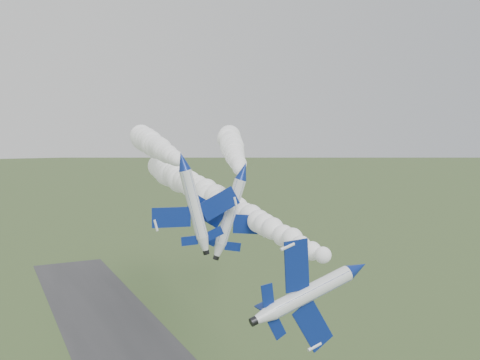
% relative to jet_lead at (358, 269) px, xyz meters
% --- Properties ---
extents(jet_lead, '(4.20, 13.09, 10.39)m').
position_rel_jet_lead_xyz_m(jet_lead, '(0.00, 0.00, 0.00)').
color(jet_lead, white).
extents(smoke_trail_jet_lead, '(5.47, 70.04, 5.26)m').
position_rel_jet_lead_xyz_m(smoke_trail_jet_lead, '(1.18, 38.22, 2.75)').
color(smoke_trail_jet_lead, white).
extents(jet_pair_left, '(11.10, 13.41, 4.01)m').
position_rel_jet_lead_xyz_m(jet_pair_left, '(-9.61, 22.30, 9.49)').
color(jet_pair_left, white).
extents(smoke_trail_jet_pair_left, '(20.19, 70.46, 5.69)m').
position_rel_jet_lead_xyz_m(smoke_trail_jet_pair_left, '(-1.73, 60.02, 10.56)').
color(smoke_trail_jet_pair_left, white).
extents(jet_pair_right, '(10.89, 13.12, 4.33)m').
position_rel_jet_lead_xyz_m(jet_pair_right, '(-1.06, 22.60, 7.94)').
color(jet_pair_right, white).
extents(smoke_trail_jet_pair_right, '(31.71, 69.16, 5.89)m').
position_rel_jet_lead_xyz_m(smoke_trail_jet_pair_right, '(14.24, 58.54, 9.92)').
color(smoke_trail_jet_pair_right, white).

